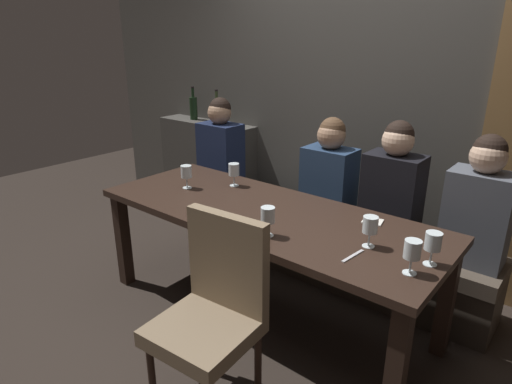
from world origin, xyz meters
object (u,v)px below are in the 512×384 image
at_px(diner_near_end, 479,204).
at_px(fork_on_table, 353,256).
at_px(diner_redhead, 221,148).
at_px(diner_bearded, 329,173).
at_px(dining_table, 264,223).
at_px(wine_glass_far_right, 268,216).
at_px(wine_glass_center_back, 412,250).
at_px(wine_bottle_dark_red, 193,107).
at_px(diner_far_end, 393,185).
at_px(chair_near_side, 214,305).
at_px(wine_glass_end_right, 234,171).
at_px(wine_glass_end_left, 370,226).
at_px(wine_glass_near_right, 433,242).
at_px(wine_bottle_pale_label, 217,112).
at_px(banquette_bench, 320,245).
at_px(wine_glass_near_left, 186,172).

height_order(diner_near_end, fork_on_table, diner_near_end).
xyz_separation_m(diner_redhead, diner_bearded, (1.07, 0.01, -0.02)).
relative_size(dining_table, wine_glass_far_right, 13.41).
distance_m(diner_redhead, wine_glass_center_back, 2.19).
bearing_deg(wine_bottle_dark_red, diner_far_end, -8.88).
height_order(chair_near_side, wine_glass_end_right, chair_near_side).
bearing_deg(diner_near_end, wine_glass_end_left, -113.43).
height_order(diner_far_end, fork_on_table, diner_far_end).
bearing_deg(fork_on_table, wine_glass_near_right, 32.76).
height_order(diner_near_end, wine_bottle_pale_label, wine_bottle_pale_label).
relative_size(diner_redhead, fork_on_table, 4.79).
height_order(diner_bearded, wine_glass_end_left, diner_bearded).
bearing_deg(wine_glass_end_right, chair_near_side, -52.59).
height_order(chair_near_side, wine_glass_end_left, chair_near_side).
bearing_deg(wine_glass_far_right, diner_near_end, 50.81).
xyz_separation_m(diner_redhead, wine_glass_center_back, (2.01, -0.87, 0.02)).
distance_m(chair_near_side, wine_glass_end_left, 0.86).
xyz_separation_m(banquette_bench, diner_redhead, (-1.03, -0.01, 0.61)).
bearing_deg(wine_bottle_pale_label, wine_glass_center_back, -26.78).
bearing_deg(diner_near_end, diner_bearded, -179.80).
xyz_separation_m(wine_glass_center_back, wine_glass_far_right, (-0.73, -0.10, 0.00)).
relative_size(banquette_bench, wine_glass_end_left, 15.24).
height_order(wine_bottle_pale_label, wine_glass_near_left, wine_bottle_pale_label).
relative_size(diner_near_end, wine_glass_center_back, 4.80).
relative_size(chair_near_side, wine_glass_far_right, 5.98).
distance_m(dining_table, wine_glass_end_right, 0.54).
xyz_separation_m(diner_far_end, diner_near_end, (0.52, 0.02, -0.01)).
relative_size(dining_table, diner_bearded, 2.86).
height_order(wine_glass_near_left, wine_glass_far_right, same).
distance_m(wine_glass_near_left, wine_glass_center_back, 1.65).
height_order(wine_bottle_dark_red, wine_bottle_pale_label, same).
distance_m(diner_near_end, wine_glass_center_back, 0.89).
bearing_deg(wine_glass_near_right, fork_on_table, -153.53).
distance_m(chair_near_side, wine_glass_far_right, 0.54).
xyz_separation_m(wine_glass_near_left, wine_glass_center_back, (1.65, -0.15, 0.00)).
bearing_deg(diner_far_end, diner_near_end, 1.93).
height_order(wine_glass_center_back, wine_glass_end_right, same).
xyz_separation_m(dining_table, diner_redhead, (-1.03, 0.69, 0.18)).
distance_m(chair_near_side, wine_bottle_pale_label, 2.45).
height_order(dining_table, wine_bottle_pale_label, wine_bottle_pale_label).
relative_size(dining_table, diner_redhead, 2.70).
xyz_separation_m(wine_bottle_dark_red, wine_glass_end_right, (1.29, -0.82, -0.22)).
bearing_deg(diner_bearded, wine_glass_near_right, -37.08).
relative_size(diner_bearded, diner_near_end, 0.97).
bearing_deg(diner_redhead, diner_near_end, 0.44).
height_order(chair_near_side, diner_redhead, diner_redhead).
xyz_separation_m(banquette_bench, wine_glass_near_left, (-0.67, -0.72, 0.63)).
bearing_deg(dining_table, wine_glass_end_left, -3.58).
relative_size(diner_near_end, wine_bottle_pale_label, 2.42).
bearing_deg(banquette_bench, wine_glass_near_right, -35.79).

